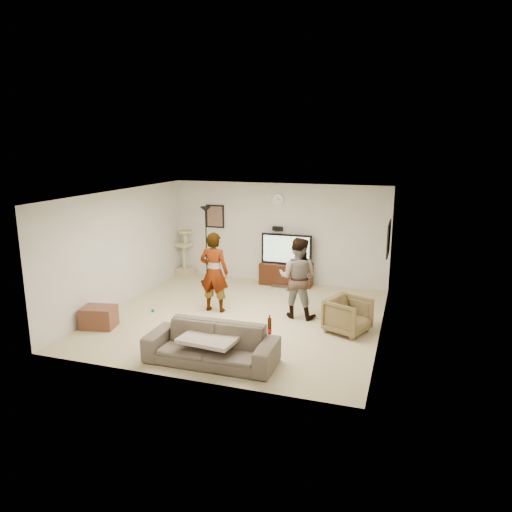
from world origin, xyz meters
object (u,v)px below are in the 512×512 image
(tv, at_px, (286,249))
(sofa, at_px, (211,344))
(cat_tree, at_px, (184,253))
(armchair, at_px, (348,316))
(floor_lamp, at_px, (206,245))
(tv_stand, at_px, (286,274))
(beer_bottle, at_px, (269,326))
(side_table, at_px, (99,317))
(person_right, at_px, (298,278))
(person_left, at_px, (214,272))

(tv, relative_size, sofa, 0.59)
(cat_tree, distance_m, sofa, 5.37)
(armchair, bearing_deg, floor_lamp, 82.77)
(tv_stand, height_order, floor_lamp, floor_lamp)
(tv_stand, relative_size, cat_tree, 1.05)
(beer_bottle, height_order, armchair, beer_bottle)
(armchair, bearing_deg, tv_stand, 58.37)
(cat_tree, bearing_deg, side_table, -88.28)
(tv, bearing_deg, person_right, -69.63)
(cat_tree, relative_size, sofa, 0.59)
(tv, relative_size, side_table, 2.04)
(tv, bearing_deg, sofa, -90.45)
(cat_tree, bearing_deg, tv_stand, 0.10)
(tv_stand, bearing_deg, cat_tree, -179.90)
(person_left, distance_m, sofa, 2.50)
(cat_tree, bearing_deg, floor_lamp, -25.55)
(side_table, bearing_deg, sofa, -15.04)
(person_left, xyz_separation_m, beer_bottle, (1.88, -2.27, -0.10))
(tv_stand, xyz_separation_m, beer_bottle, (0.94, -4.60, 0.47))
(floor_lamp, height_order, person_left, floor_lamp)
(floor_lamp, height_order, beer_bottle, floor_lamp)
(tv, xyz_separation_m, floor_lamp, (-1.97, -0.40, 0.05))
(side_table, bearing_deg, tv, 55.34)
(armchair, distance_m, side_table, 4.73)
(floor_lamp, xyz_separation_m, side_table, (-0.72, -3.48, -0.76))
(person_right, bearing_deg, sofa, 74.86)
(tv, height_order, sofa, tv)
(floor_lamp, relative_size, beer_bottle, 7.70)
(floor_lamp, relative_size, person_right, 1.17)
(cat_tree, xyz_separation_m, side_table, (0.12, -3.88, -0.41))
(person_left, bearing_deg, tv_stand, -113.07)
(tv_stand, relative_size, person_left, 0.77)
(person_right, height_order, sofa, person_right)
(floor_lamp, bearing_deg, side_table, -101.60)
(tv, height_order, floor_lamp, floor_lamp)
(sofa, bearing_deg, cat_tree, 120.56)
(beer_bottle, relative_size, armchair, 0.34)
(beer_bottle, relative_size, side_table, 0.41)
(floor_lamp, distance_m, cat_tree, 0.98)
(tv_stand, distance_m, sofa, 4.60)
(tv_stand, height_order, person_right, person_right)
(floor_lamp, relative_size, armchair, 2.65)
(person_right, distance_m, side_table, 3.95)
(floor_lamp, distance_m, person_left, 2.18)
(person_left, xyz_separation_m, armchair, (2.82, -0.32, -0.51))
(tv, distance_m, side_table, 4.78)
(tv_stand, xyz_separation_m, cat_tree, (-2.80, -0.00, 0.35))
(person_left, bearing_deg, person_right, -174.13)
(tv_stand, relative_size, beer_bottle, 5.18)
(cat_tree, height_order, beer_bottle, cat_tree)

